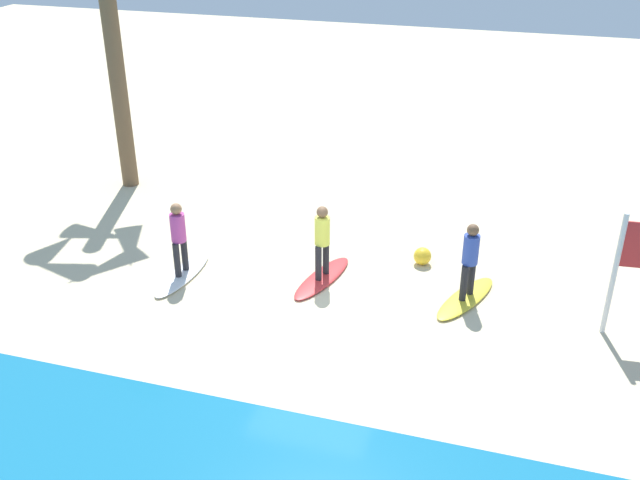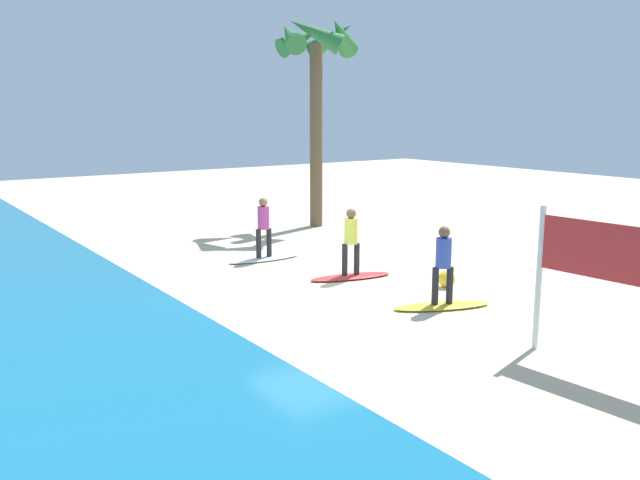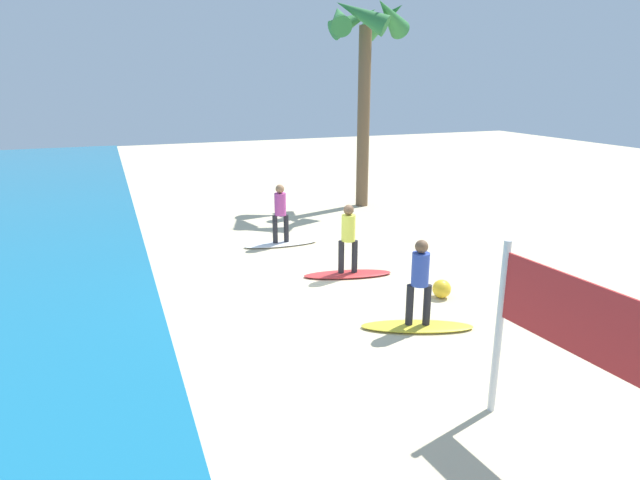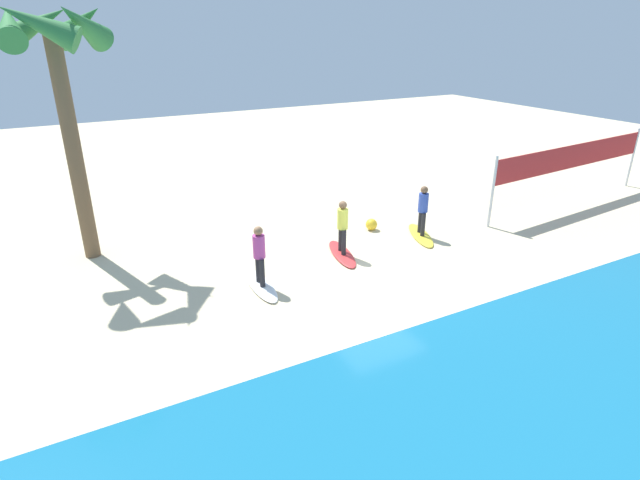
# 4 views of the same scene
# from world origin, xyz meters

# --- Properties ---
(ground_plane) EXTENTS (60.00, 60.00, 0.00)m
(ground_plane) POSITION_xyz_m (0.00, 0.00, 0.00)
(ground_plane) COLOR beige
(surfboard_yellow) EXTENTS (1.31, 2.16, 0.09)m
(surfboard_yellow) POSITION_xyz_m (-2.77, -1.35, 0.04)
(surfboard_yellow) COLOR yellow
(surfboard_yellow) RESTS_ON ground
(surfer_yellow) EXTENTS (0.32, 0.44, 1.64)m
(surfer_yellow) POSITION_xyz_m (-2.77, -1.35, 1.04)
(surfer_yellow) COLOR #232328
(surfer_yellow) RESTS_ON surfboard_yellow
(surfboard_red) EXTENTS (1.04, 2.17, 0.09)m
(surfboard_red) POSITION_xyz_m (0.30, -1.31, 0.04)
(surfboard_red) COLOR red
(surfboard_red) RESTS_ON ground
(surfer_red) EXTENTS (0.32, 0.45, 1.64)m
(surfer_red) POSITION_xyz_m (0.30, -1.31, 1.04)
(surfer_red) COLOR #232328
(surfer_red) RESTS_ON surfboard_red
(surfboard_white) EXTENTS (0.69, 2.13, 0.09)m
(surfboard_white) POSITION_xyz_m (3.25, -0.59, 0.04)
(surfboard_white) COLOR white
(surfboard_white) RESTS_ON ground
(surfer_white) EXTENTS (0.32, 0.46, 1.64)m
(surfer_white) POSITION_xyz_m (3.25, -0.59, 1.04)
(surfer_white) COLOR #232328
(surfer_white) RESTS_ON surfboard_white
(beach_ball) EXTENTS (0.40, 0.40, 0.40)m
(beach_ball) POSITION_xyz_m (-1.65, -2.62, 0.20)
(beach_ball) COLOR yellow
(beach_ball) RESTS_ON ground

